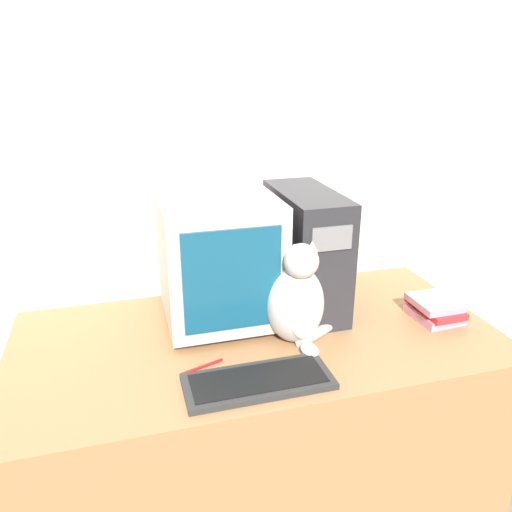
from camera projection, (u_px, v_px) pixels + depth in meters
name	position (u px, v px, depth m)	size (l,w,h in m)	color
wall_back	(225.00, 155.00, 1.88)	(7.00, 0.05, 2.50)	silver
desk	(257.00, 422.00, 1.80)	(1.60, 0.78, 0.73)	#9E7047
crt_monitor	(219.00, 260.00, 1.68)	(0.38, 0.39, 0.44)	#BCB7AD
computer_tower	(305.00, 251.00, 1.79)	(0.19, 0.44, 0.44)	#28282D
keyboard	(258.00, 381.00, 1.41)	(0.42, 0.17, 0.02)	#2D2D2D
cat	(297.00, 301.00, 1.58)	(0.29, 0.25, 0.35)	silver
book_stack	(435.00, 309.00, 1.76)	(0.16, 0.20, 0.08)	pink
pen	(202.00, 367.00, 1.48)	(0.14, 0.05, 0.01)	maroon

